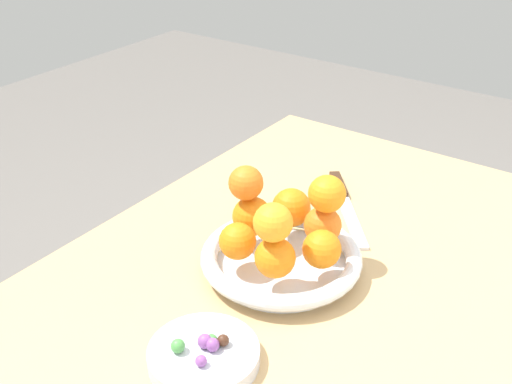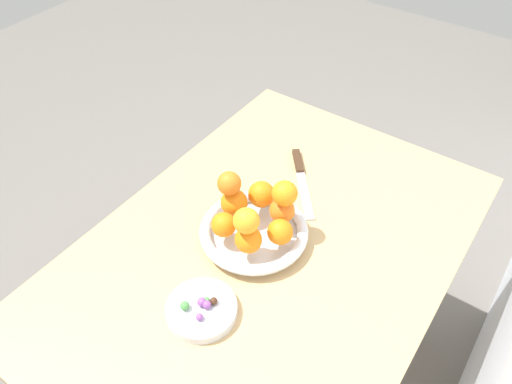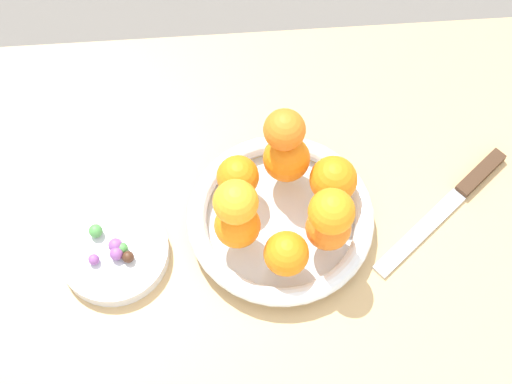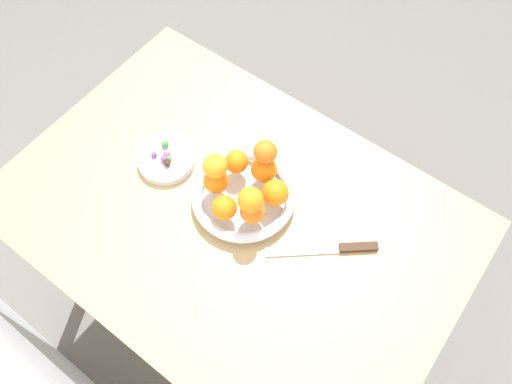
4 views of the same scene
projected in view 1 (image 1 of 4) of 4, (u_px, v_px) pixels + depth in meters
The scene contains 19 objects.
dining_table at pixel (303, 324), 1.04m from camera, with size 1.10×0.76×0.74m.
fruit_bowl at pixel (283, 258), 1.01m from camera, with size 0.25×0.25×0.04m.
candy_dish at pixel (204, 356), 0.84m from camera, with size 0.15×0.15×0.02m, color silver.
orange_0 at pixel (320, 250), 0.94m from camera, with size 0.06×0.06×0.06m, color orange.
orange_1 at pixel (323, 225), 1.00m from camera, with size 0.06×0.06×0.06m, color orange.
orange_2 at pixel (291, 208), 1.05m from camera, with size 0.06×0.06×0.06m, color orange.
orange_3 at pixel (252, 216), 1.02m from camera, with size 0.06×0.06×0.06m, color orange.
orange_4 at pixel (238, 241), 0.97m from camera, with size 0.06×0.06×0.06m, color orange.
orange_5 at pixel (275, 258), 0.93m from camera, with size 0.06×0.06×0.06m, color orange.
orange_6 at pixel (246, 183), 0.99m from camera, with size 0.06×0.06×0.06m, color orange.
orange_7 at pixel (273, 222), 0.90m from camera, with size 0.06×0.06×0.06m, color orange.
orange_8 at pixel (328, 194), 0.97m from camera, with size 0.06×0.06×0.06m, color orange.
candy_ball_0 at pixel (199, 360), 0.80m from camera, with size 0.02×0.02×0.02m, color #8C4C99.
candy_ball_1 at pixel (211, 340), 0.83m from camera, with size 0.02×0.02×0.02m, color #4C9947.
candy_ball_2 at pixel (205, 341), 0.83m from camera, with size 0.02×0.02×0.02m, color #8C4C99.
candy_ball_3 at pixel (178, 346), 0.82m from camera, with size 0.02×0.02×0.02m, color #4C9947.
candy_ball_4 at pixel (224, 341), 0.83m from camera, with size 0.02×0.02×0.02m, color #472819.
candy_ball_5 at pixel (213, 345), 0.82m from camera, with size 0.02×0.02×0.02m, color #8C4C99.
knife at pixel (345, 202), 1.20m from camera, with size 0.21×0.18×0.01m.
Camera 1 is at (0.70, 0.40, 1.35)m, focal length 45.00 mm.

